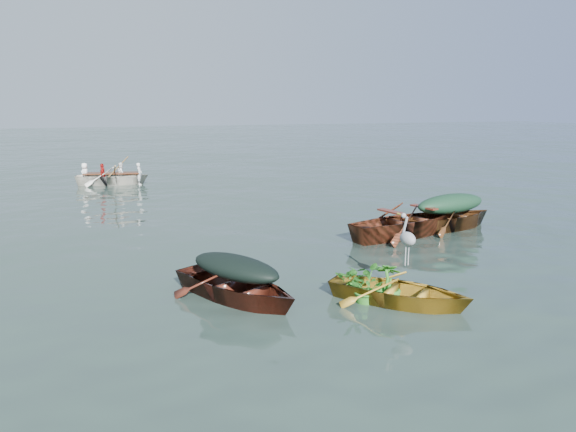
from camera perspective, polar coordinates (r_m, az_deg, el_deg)
name	(u,v)px	position (r m, az deg, el deg)	size (l,w,h in m)	color
ground	(342,244)	(13.41, 5.46, -2.90)	(140.00, 140.00, 0.00)	#2C3E36
yellow_dinghy	(399,304)	(9.70, 11.19, -8.73)	(1.29, 2.98, 0.79)	#B48723
dark_covered_boat	(236,300)	(9.74, -5.31, -8.48)	(1.29, 3.47, 0.85)	#4B1A11
green_tarp_boat	(449,229)	(15.55, 16.07, -1.29)	(1.28, 4.10, 0.94)	#533213
open_wooden_boat	(407,236)	(14.50, 11.96, -2.00)	(1.46, 4.68, 1.11)	maroon
rowed_boat	(113,185)	(24.12, -17.37, 3.04)	(1.21, 4.05, 0.95)	white
dark_tarp_cover	(235,265)	(9.54, -5.38, -4.95)	(0.71, 1.91, 0.40)	black
green_tarp_cover	(451,202)	(15.41, 16.22, 1.35)	(0.70, 2.26, 0.52)	#153521
thwart_benches	(408,214)	(14.38, 12.06, 0.23)	(0.87, 2.34, 0.04)	#541E13
heron	(407,247)	(9.97, 12.03, -3.07)	(0.28, 0.40, 0.92)	#9C9EA5
dinghy_weeds	(369,259)	(9.67, 8.27, -4.36)	(0.70, 0.90, 0.60)	#2C6C1C
rowers	(112,164)	(24.02, -17.49, 5.06)	(1.09, 2.83, 0.76)	silver
oars	(112,173)	(24.06, -17.44, 4.23)	(2.60, 0.60, 0.06)	olive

